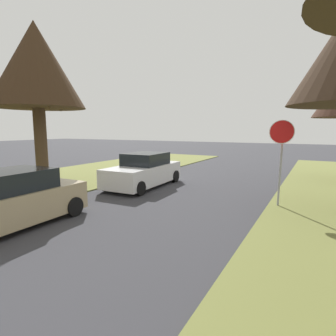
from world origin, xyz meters
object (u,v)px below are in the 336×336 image
at_px(stop_sign_far, 281,144).
at_px(parked_sedan_white, 144,171).
at_px(parked_sedan_tan, 5,202).
at_px(street_tree_left_mid_b, 36,67).

xyz_separation_m(stop_sign_far, parked_sedan_white, (-6.07, 0.67, -1.46)).
distance_m(parked_sedan_tan, parked_sedan_white, 6.48).
height_order(parked_sedan_tan, parked_sedan_white, same).
distance_m(stop_sign_far, street_tree_left_mid_b, 9.90).
relative_size(stop_sign_far, street_tree_left_mid_b, 0.43).
height_order(stop_sign_far, street_tree_left_mid_b, street_tree_left_mid_b).
bearing_deg(parked_sedan_white, street_tree_left_mid_b, -133.54).
bearing_deg(street_tree_left_mid_b, stop_sign_far, 15.47).
bearing_deg(stop_sign_far, parked_sedan_tan, -137.22).
height_order(stop_sign_far, parked_sedan_tan, stop_sign_far).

